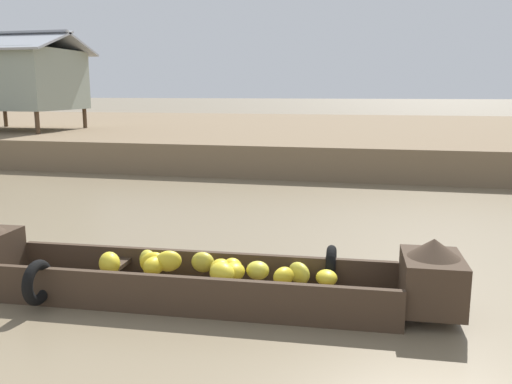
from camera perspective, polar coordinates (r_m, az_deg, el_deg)
The scene contains 4 objects.
ground_plane at distance 10.83m, azimuth 6.71°, elevation -2.33°, with size 300.00×300.00×0.00m, color #7A6B51.
riverbank_strip at distance 24.38m, azimuth 10.23°, elevation 6.01°, with size 160.00×20.00×0.94m, color #756047.
banana_boat at distance 6.41m, azimuth -6.79°, elevation -8.86°, with size 6.12×1.84×0.89m.
stilt_house_left at distance 22.62m, azimuth -24.29°, elevation 11.06°, with size 4.80×4.04×3.68m.
Camera 1 is at (1.08, -0.49, 2.46)m, focal length 37.34 mm.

